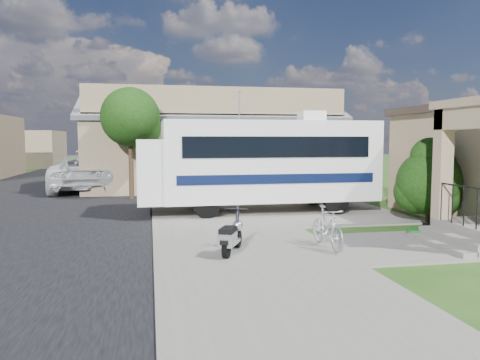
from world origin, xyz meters
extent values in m
plane|color=#1D3F11|center=(0.00, 0.00, 0.00)|extent=(120.00, 120.00, 0.00)
cube|color=black|center=(-7.50, 10.00, 0.01)|extent=(9.00, 80.00, 0.02)
cube|color=slate|center=(-1.00, 10.00, 0.03)|extent=(4.00, 80.00, 0.06)
cube|color=slate|center=(1.50, 4.50, 0.03)|extent=(7.00, 6.00, 0.05)
cube|color=slate|center=(3.00, -1.00, 0.03)|extent=(4.00, 3.00, 0.05)
cube|color=black|center=(5.48, 2.70, 1.70)|extent=(0.04, 1.10, 1.20)
cube|color=slate|center=(3.70, -1.30, 0.16)|extent=(0.40, 2.16, 0.32)
cube|color=slate|center=(3.35, -1.30, 0.08)|extent=(0.35, 2.16, 0.16)
cube|color=tan|center=(4.08, -0.28, 1.85)|extent=(0.35, 0.35, 2.70)
cube|color=tan|center=(4.08, -1.30, 2.95)|extent=(0.35, 2.40, 0.50)
cylinder|color=black|center=(3.95, -1.30, 1.40)|extent=(0.04, 1.70, 0.04)
cube|color=#746249|center=(0.00, 14.00, 1.80)|extent=(12.00, 8.00, 3.60)
cube|color=#5A5B66|center=(0.00, 12.00, 4.15)|extent=(12.50, 4.40, 1.78)
cube|color=#5A5B66|center=(0.00, 16.00, 4.15)|extent=(12.50, 4.40, 1.78)
cube|color=#5A5B66|center=(0.00, 14.00, 4.85)|extent=(12.50, 0.50, 0.22)
cube|color=#746249|center=(0.00, 10.10, 4.15)|extent=(11.76, 0.20, 1.30)
cube|color=#746249|center=(-15.00, 34.00, 1.60)|extent=(8.00, 7.00, 3.20)
cylinder|color=black|center=(-3.80, 9.00, 1.57)|extent=(0.20, 0.20, 3.15)
sphere|color=black|center=(-3.80, 9.00, 3.38)|extent=(2.40, 2.40, 2.40)
sphere|color=black|center=(-3.40, 9.20, 2.93)|extent=(1.68, 1.68, 1.68)
cylinder|color=black|center=(-3.80, 19.00, 1.65)|extent=(0.20, 0.20, 3.29)
sphere|color=black|center=(-3.80, 19.00, 3.53)|extent=(2.40, 2.40, 2.40)
sphere|color=black|center=(-3.40, 19.20, 3.06)|extent=(1.68, 1.68, 1.68)
cylinder|color=black|center=(-3.80, 28.00, 1.50)|extent=(0.20, 0.20, 3.01)
sphere|color=black|center=(-3.80, 28.00, 3.22)|extent=(2.40, 2.40, 2.40)
sphere|color=black|center=(-3.40, 28.20, 2.79)|extent=(1.68, 1.68, 1.68)
cube|color=silver|center=(0.89, 4.63, 1.76)|extent=(7.05, 2.55, 2.61)
cube|color=silver|center=(-3.03, 4.61, 1.46)|extent=(0.82, 2.39, 2.01)
cube|color=black|center=(-3.22, 4.60, 2.01)|extent=(0.07, 2.14, 0.90)
cube|color=black|center=(0.89, 3.35, 2.23)|extent=(5.98, 0.06, 0.65)
cube|color=black|center=(0.88, 5.90, 2.23)|extent=(5.98, 0.06, 0.65)
cube|color=black|center=(0.89, 3.36, 1.24)|extent=(6.33, 0.05, 0.30)
cube|color=black|center=(0.88, 5.89, 1.24)|extent=(6.33, 0.05, 0.30)
cube|color=silver|center=(2.40, 4.63, 3.25)|extent=(0.81, 0.71, 0.35)
cylinder|color=#B7B7C0|center=(-0.12, 4.62, 3.57)|extent=(0.04, 0.04, 1.01)
cylinder|color=black|center=(-1.36, 3.51, 0.45)|extent=(0.81, 0.29, 0.80)
cylinder|color=black|center=(-1.37, 5.72, 0.45)|extent=(0.81, 0.29, 0.80)
cylinder|color=black|center=(2.86, 3.53, 0.45)|extent=(0.81, 0.29, 0.80)
cylinder|color=black|center=(2.85, 5.74, 0.45)|extent=(0.81, 0.29, 0.80)
cylinder|color=black|center=(4.92, 1.57, 0.37)|extent=(0.15, 0.15, 0.75)
sphere|color=black|center=(4.92, 1.57, 1.22)|extent=(1.87, 1.87, 1.87)
sphere|color=black|center=(5.30, 1.85, 1.59)|extent=(1.50, 1.50, 1.50)
sphere|color=black|center=(4.64, 1.75, 0.94)|extent=(1.31, 1.31, 1.31)
sphere|color=black|center=(5.11, 1.29, 0.84)|extent=(1.12, 1.12, 1.12)
sphere|color=black|center=(4.92, 1.57, 1.96)|extent=(1.12, 1.12, 1.12)
cylinder|color=black|center=(-1.54, -1.45, 0.26)|extent=(0.26, 0.40, 0.39)
cylinder|color=black|center=(-1.14, -0.55, 0.26)|extent=(0.26, 0.40, 0.39)
cube|color=#B7B7C0|center=(-1.36, -1.04, 0.31)|extent=(0.44, 0.56, 0.07)
cube|color=#B7B7C0|center=(-1.51, -1.36, 0.43)|extent=(0.48, 0.57, 0.27)
cube|color=black|center=(-1.49, -1.32, 0.61)|extent=(0.46, 0.60, 0.11)
cube|color=black|center=(-1.60, -1.57, 0.42)|extent=(0.22, 0.23, 0.09)
cylinder|color=black|center=(-1.17, -0.61, 0.61)|extent=(0.19, 0.31, 0.74)
sphere|color=#B7B7C0|center=(-1.14, -0.55, 0.55)|extent=(0.25, 0.25, 0.25)
sphere|color=black|center=(-1.11, -0.48, 0.55)|extent=(0.11, 0.11, 0.11)
cylinder|color=black|center=(-1.20, -0.67, 0.95)|extent=(0.46, 0.23, 0.03)
cube|color=black|center=(-1.14, -0.55, 0.36)|extent=(0.22, 0.28, 0.05)
imported|color=#B7B7C0|center=(0.81, -0.95, 0.46)|extent=(0.53, 1.56, 0.93)
imported|color=silver|center=(-6.20, 12.85, 0.88)|extent=(3.54, 6.58, 1.76)
imported|color=silver|center=(-6.30, 19.66, 0.89)|extent=(3.66, 6.53, 1.79)
cylinder|color=#13601D|center=(3.48, -0.11, 0.09)|extent=(0.41, 0.41, 0.18)
camera|label=1|loc=(-3.04, -10.65, 2.47)|focal=35.00mm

